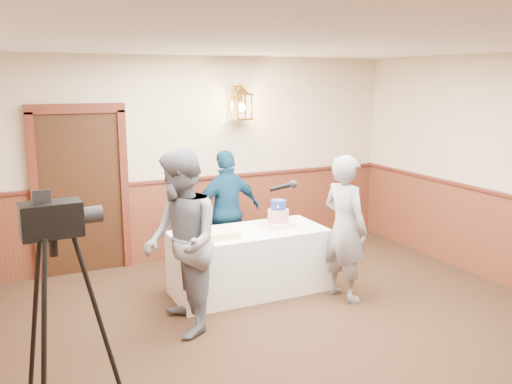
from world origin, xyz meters
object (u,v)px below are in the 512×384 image
tiered_cake (278,216)px  sheet_cake_green (198,233)px  display_table (249,261)px  baker (345,228)px  interviewer (181,243)px  sheet_cake_yellow (222,234)px  tv_camera_rig (60,326)px  assistant_p (228,211)px

tiered_cake → sheet_cake_green: size_ratio=1.05×
display_table → baker: 1.20m
interviewer → display_table: bearing=128.3°
sheet_cake_yellow → tv_camera_rig: bearing=-140.3°
sheet_cake_yellow → interviewer: interviewer is taller
sheet_cake_yellow → baker: (1.29, -0.52, 0.05)m
display_table → assistant_p: 0.92m
sheet_cake_green → baker: bearing=-24.0°
tiered_cake → sheet_cake_yellow: size_ratio=0.95×
interviewer → baker: interviewer is taller
display_table → baker: (0.91, -0.64, 0.46)m
sheet_cake_yellow → sheet_cake_green: 0.27m
display_table → interviewer: size_ratio=0.98×
sheet_cake_yellow → tv_camera_rig: 2.44m
interviewer → sheet_cake_green: bearing=154.5°
sheet_cake_yellow → sheet_cake_green: bearing=144.4°
tiered_cake → tv_camera_rig: (-2.66, -1.69, -0.13)m
display_table → interviewer: bearing=-147.5°
interviewer → assistant_p: bearing=149.1°
tiered_cake → sheet_cake_green: (-1.00, 0.02, -0.09)m
display_table → sheet_cake_green: sheet_cake_green is taller
display_table → sheet_cake_green: 0.74m
interviewer → tv_camera_rig: size_ratio=1.11×
tiered_cake → assistant_p: assistant_p is taller
display_table → tiered_cake: (0.40, 0.01, 0.50)m
sheet_cake_green → tv_camera_rig: size_ratio=0.19×
tiered_cake → interviewer: interviewer is taller
sheet_cake_yellow → assistant_p: 1.05m
baker → interviewer: bearing=78.7°
sheet_cake_yellow → interviewer: 0.84m
baker → assistant_p: baker is taller
tiered_cake → interviewer: size_ratio=0.18×
assistant_p → display_table: bearing=79.4°
sheet_cake_green → display_table: bearing=-3.2°
display_table → tiered_cake: tiered_cake is taller
sheet_cake_green → baker: 1.66m
sheet_cake_yellow → baker: 1.39m
assistant_p → tv_camera_rig: tv_camera_rig is taller
sheet_cake_yellow → interviewer: size_ratio=0.19×
tv_camera_rig → sheet_cake_yellow: bearing=36.3°
sheet_cake_green → tv_camera_rig: bearing=-133.9°
sheet_cake_yellow → baker: bearing=-21.8°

